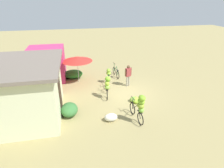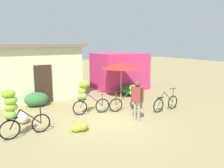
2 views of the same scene
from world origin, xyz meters
TOP-DOWN VIEW (x-y plane):
  - ground_plane at (0.00, 0.00)m, footprint 60.00×60.00m
  - building_low at (-1.50, 5.62)m, footprint 4.93×3.77m
  - shop_pink at (3.95, 5.25)m, footprint 3.20×2.80m
  - hedge_bush_front_left at (-1.98, 3.53)m, footprint 1.16×0.94m
  - hedge_bush_front_right at (3.60, 3.25)m, footprint 1.39×1.55m
  - market_umbrella at (2.56, 2.83)m, footprint 2.26×2.26m
  - bicycle_leftmost at (-3.40, -0.07)m, footprint 1.70×0.50m
  - bicycle_near_pile at (-0.41, 1.08)m, footprint 1.66×0.45m
  - bicycle_center_loaded at (1.69, 0.61)m, footprint 1.65×0.44m
  - bicycle_by_shop at (3.07, -0.26)m, footprint 1.62×0.23m
  - banana_pile_on_ground at (-1.31, -0.50)m, footprint 0.73×0.66m
  - produce_sack at (-2.99, 1.37)m, footprint 0.46×0.71m
  - person_vendor at (1.06, -0.72)m, footprint 0.32×0.55m

SIDE VIEW (x-z plane):
  - ground_plane at x=0.00m, z-range 0.00..0.00m
  - banana_pile_on_ground at x=-1.31m, z-range -0.02..0.33m
  - produce_sack at x=-2.99m, z-range 0.00..0.44m
  - hedge_bush_front_right at x=3.60m, z-range 0.00..0.58m
  - hedge_bush_front_left at x=-1.98m, z-range 0.00..0.70m
  - bicycle_by_shop at x=3.07m, z-range -0.15..0.86m
  - bicycle_center_loaded at x=1.69m, z-range 0.11..1.31m
  - bicycle_near_pile at x=-0.41m, z-range 0.14..1.67m
  - person_vendor at x=1.06m, z-range 0.18..1.81m
  - bicycle_leftmost at x=-3.40m, z-range 0.18..1.85m
  - shop_pink at x=3.95m, z-range 0.00..2.41m
  - building_low at x=-1.50m, z-range 0.02..3.09m
  - market_umbrella at x=2.56m, z-range 0.85..2.91m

